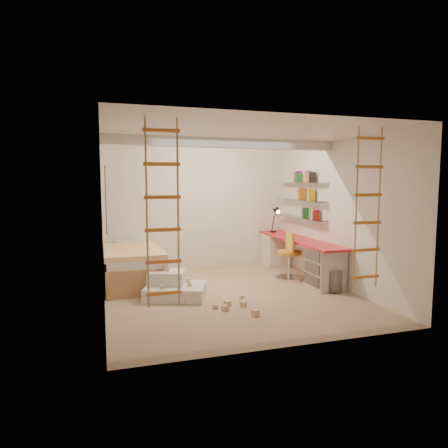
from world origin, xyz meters
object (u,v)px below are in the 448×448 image
object	(u,v)px
desk	(298,256)
play_platform	(173,287)
bed	(133,266)
swivel_chair	(289,263)

from	to	relation	value
desk	play_platform	size ratio (longest dim) A/B	2.48
bed	desk	bearing A→B (deg)	-6.49
play_platform	swivel_chair	bearing A→B (deg)	12.12
desk	swivel_chair	size ratio (longest dim) A/B	3.11
swivel_chair	play_platform	world-z (taller)	swivel_chair
desk	bed	distance (m)	3.22
desk	bed	size ratio (longest dim) A/B	1.40
swivel_chair	play_platform	bearing A→B (deg)	-167.88
play_platform	bed	bearing A→B (deg)	116.19
swivel_chair	play_platform	distance (m)	2.39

